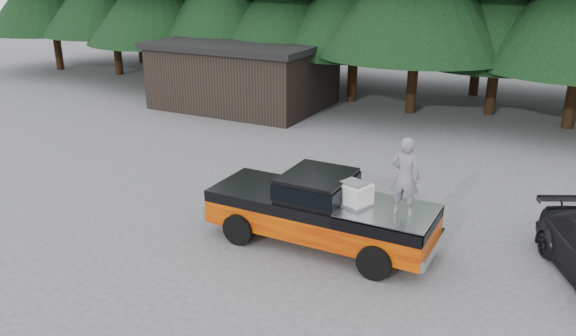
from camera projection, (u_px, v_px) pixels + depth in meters
The scene contains 6 objects.
ground at pixel (294, 234), 15.21m from camera, with size 120.00×120.00×0.00m, color #4B4B4D.
pickup_truck at pixel (320, 220), 14.47m from camera, with size 6.00×2.04×1.33m, color #CF5E00, non-canonical shape.
truck_cab at pixel (317, 185), 14.18m from camera, with size 1.66×1.90×0.59m, color black.
air_compressor at pixel (354, 195), 13.68m from camera, with size 0.76×0.63×0.52m, color silver.
man_on_bed at pixel (405, 177), 12.91m from camera, with size 0.69×0.45×1.90m, color slate.
utility_building at pixel (245, 73), 28.57m from camera, with size 8.40×6.40×3.30m.
Camera 1 is at (6.25, -12.18, 6.87)m, focal length 35.00 mm.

